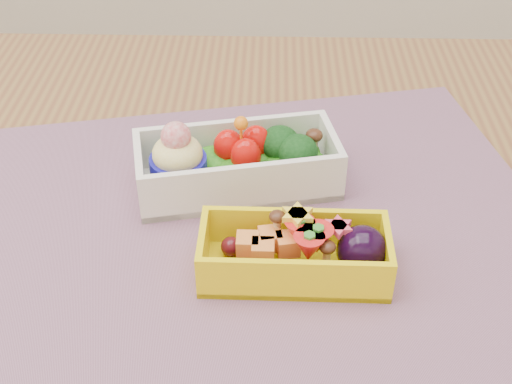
{
  "coord_description": "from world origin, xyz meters",
  "views": [
    {
      "loc": [
        0.05,
        -0.45,
        1.15
      ],
      "look_at": [
        0.03,
        0.01,
        0.79
      ],
      "focal_mm": 48.54,
      "sensor_mm": 36.0,
      "label": 1
    }
  ],
  "objects_px": {
    "bento_white": "(236,164)",
    "bento_yellow": "(299,252)",
    "table": "(220,315)",
    "placemat": "(247,230)"
  },
  "relations": [
    {
      "from": "table",
      "to": "bento_yellow",
      "type": "xyz_separation_m",
      "value": [
        0.07,
        -0.04,
        0.12
      ]
    },
    {
      "from": "table",
      "to": "placemat",
      "type": "xyz_separation_m",
      "value": [
        0.03,
        0.01,
        0.1
      ]
    },
    {
      "from": "table",
      "to": "bento_white",
      "type": "distance_m",
      "value": 0.15
    },
    {
      "from": "table",
      "to": "bento_white",
      "type": "relative_size",
      "value": 6.1
    },
    {
      "from": "table",
      "to": "placemat",
      "type": "relative_size",
      "value": 2.24
    },
    {
      "from": "bento_white",
      "to": "table",
      "type": "bearing_deg",
      "value": -113.7
    },
    {
      "from": "table",
      "to": "placemat",
      "type": "distance_m",
      "value": 0.1
    },
    {
      "from": "placemat",
      "to": "bento_yellow",
      "type": "height_order",
      "value": "bento_yellow"
    },
    {
      "from": "bento_white",
      "to": "bento_yellow",
      "type": "relative_size",
      "value": 1.3
    },
    {
      "from": "placemat",
      "to": "bento_white",
      "type": "bearing_deg",
      "value": 101.07
    }
  ]
}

